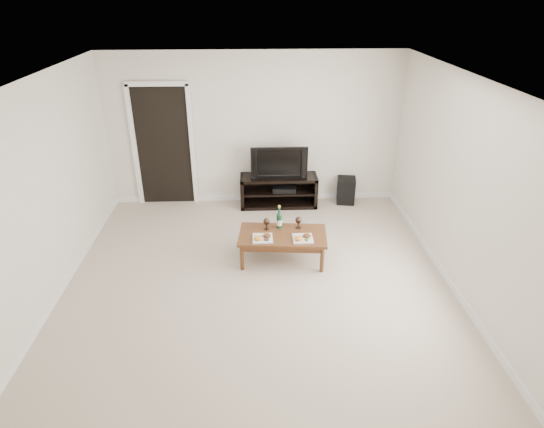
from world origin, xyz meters
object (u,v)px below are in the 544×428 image
at_px(media_console, 279,191).
at_px(coffee_table, 282,247).
at_px(subwoofer, 346,190).
at_px(television, 279,161).

bearing_deg(media_console, coffee_table, -91.65).
relative_size(subwoofer, coffee_table, 0.39).
height_order(media_console, subwoofer, media_console).
relative_size(media_console, coffee_table, 1.11).
bearing_deg(coffee_table, subwoofer, 56.18).
xyz_separation_m(media_console, subwoofer, (1.21, 0.06, -0.04)).
relative_size(media_console, television, 1.39).
bearing_deg(television, media_console, -0.16).
xyz_separation_m(television, subwoofer, (1.21, 0.06, -0.59)).
distance_m(media_console, coffee_table, 1.82).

